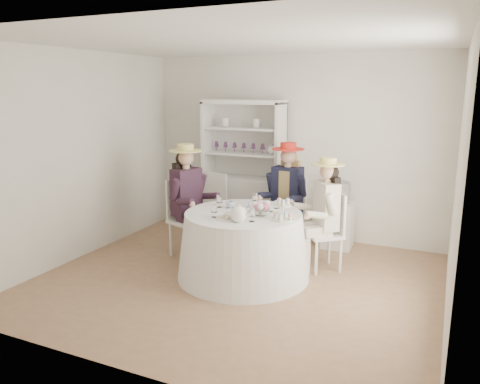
% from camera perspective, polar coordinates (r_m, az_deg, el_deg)
% --- Properties ---
extents(ground, '(4.50, 4.50, 0.00)m').
position_cam_1_polar(ground, '(5.60, -0.43, -10.75)').
color(ground, '#856042').
rests_on(ground, ground).
extents(ceiling, '(4.50, 4.50, 0.00)m').
position_cam_1_polar(ceiling, '(5.17, -0.48, 17.94)').
color(ceiling, white).
rests_on(ceiling, wall_back).
extents(wall_back, '(4.50, 0.00, 4.50)m').
position_cam_1_polar(wall_back, '(7.06, 6.43, 5.43)').
color(wall_back, silver).
rests_on(wall_back, ground).
extents(wall_front, '(4.50, 0.00, 4.50)m').
position_cam_1_polar(wall_front, '(3.54, -14.23, -1.96)').
color(wall_front, silver).
rests_on(wall_front, ground).
extents(wall_left, '(0.00, 4.50, 4.50)m').
position_cam_1_polar(wall_left, '(6.48, -18.85, 4.20)').
color(wall_left, silver).
rests_on(wall_left, ground).
extents(wall_right, '(0.00, 4.50, 4.50)m').
position_cam_1_polar(wall_right, '(4.74, 25.03, 0.86)').
color(wall_right, silver).
rests_on(wall_right, ground).
extents(tea_table, '(1.58, 1.58, 0.79)m').
position_cam_1_polar(tea_table, '(5.59, 0.41, -6.46)').
color(tea_table, white).
rests_on(tea_table, ground).
extents(hutch, '(1.26, 0.58, 2.05)m').
position_cam_1_polar(hutch, '(7.10, 0.52, 0.46)').
color(hutch, silver).
rests_on(hutch, ground).
extents(side_table, '(0.43, 0.43, 0.64)m').
position_cam_1_polar(side_table, '(6.78, 11.82, -3.95)').
color(side_table, silver).
rests_on(side_table, ground).
extents(hatbox, '(0.37, 0.37, 0.30)m').
position_cam_1_polar(hatbox, '(6.66, 12.00, -0.06)').
color(hatbox, black).
rests_on(hatbox, side_table).
extents(guest_left, '(0.62, 0.57, 1.51)m').
position_cam_1_polar(guest_left, '(6.19, -6.37, -0.27)').
color(guest_left, silver).
rests_on(guest_left, ground).
extents(guest_mid, '(0.56, 0.58, 1.52)m').
position_cam_1_polar(guest_mid, '(6.30, 5.71, 0.04)').
color(guest_mid, silver).
rests_on(guest_mid, ground).
extents(guest_right, '(0.60, 0.58, 1.41)m').
position_cam_1_polar(guest_right, '(5.78, 10.25, -1.88)').
color(guest_right, silver).
rests_on(guest_right, ground).
extents(spare_chair, '(0.50, 0.50, 1.01)m').
position_cam_1_polar(spare_chair, '(7.02, -2.33, -1.26)').
color(spare_chair, silver).
rests_on(spare_chair, ground).
extents(teacup_a, '(0.12, 0.12, 0.08)m').
position_cam_1_polar(teacup_a, '(5.67, -1.21, -1.61)').
color(teacup_a, white).
rests_on(teacup_a, tea_table).
extents(teacup_b, '(0.07, 0.07, 0.06)m').
position_cam_1_polar(teacup_b, '(5.72, 1.27, -1.58)').
color(teacup_b, white).
rests_on(teacup_b, tea_table).
extents(teacup_c, '(0.10, 0.10, 0.06)m').
position_cam_1_polar(teacup_c, '(5.51, 3.12, -2.11)').
color(teacup_c, white).
rests_on(teacup_c, tea_table).
extents(flower_bowl, '(0.25, 0.25, 0.05)m').
position_cam_1_polar(flower_bowl, '(5.37, 2.57, -2.54)').
color(flower_bowl, white).
rests_on(flower_bowl, tea_table).
extents(flower_arrangement, '(0.20, 0.20, 0.08)m').
position_cam_1_polar(flower_arrangement, '(5.36, 2.59, -1.79)').
color(flower_arrangement, pink).
rests_on(flower_arrangement, tea_table).
extents(table_teapot, '(0.26, 0.19, 0.20)m').
position_cam_1_polar(table_teapot, '(5.09, -0.14, -2.73)').
color(table_teapot, white).
rests_on(table_teapot, tea_table).
extents(sandwich_plate, '(0.25, 0.25, 0.06)m').
position_cam_1_polar(sandwich_plate, '(5.22, -1.63, -3.14)').
color(sandwich_plate, white).
rests_on(sandwich_plate, tea_table).
extents(cupcake_stand, '(0.25, 0.25, 0.24)m').
position_cam_1_polar(cupcake_stand, '(5.18, 5.26, -2.48)').
color(cupcake_stand, white).
rests_on(cupcake_stand, tea_table).
extents(stemware_set, '(0.82, 0.79, 0.15)m').
position_cam_1_polar(stemware_set, '(5.46, 0.42, -1.77)').
color(stemware_set, white).
rests_on(stemware_set, tea_table).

